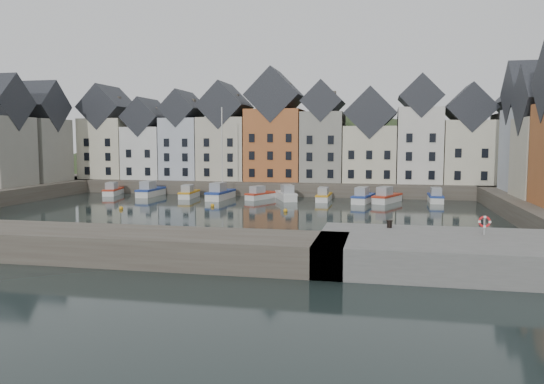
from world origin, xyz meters
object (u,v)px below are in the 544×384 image
(mooring_bollard, at_px, (389,223))
(life_ring_post, at_px, (484,222))
(boat_d, at_px, (220,193))
(boat_a, at_px, (113,191))

(mooring_bollard, distance_m, life_ring_post, 6.49)
(boat_d, relative_size, life_ring_post, 10.31)
(boat_a, bearing_deg, life_ring_post, -49.74)
(boat_a, relative_size, life_ring_post, 4.65)
(mooring_bollard, bearing_deg, boat_a, 139.39)
(boat_a, height_order, mooring_bollard, mooring_bollard)
(boat_a, xyz_separation_m, boat_d, (18.11, -2.48, 0.21))
(boat_a, distance_m, life_ring_post, 60.59)
(life_ring_post, bearing_deg, boat_d, 130.36)
(life_ring_post, bearing_deg, boat_a, 141.98)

